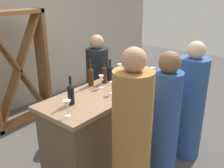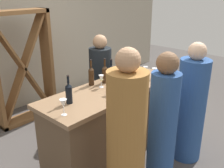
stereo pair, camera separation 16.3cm
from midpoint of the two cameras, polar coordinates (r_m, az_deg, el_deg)
The scene contains 19 objects.
ground_plane at distance 3.62m, azimuth -1.33°, elevation -14.38°, with size 12.00×12.00×0.00m, color #4C4744.
back_wall at distance 4.75m, azimuth -22.51°, elevation 10.94°, with size 8.00×0.10×2.80m, color #B2A893.
bar_counter at distance 3.38m, azimuth -1.40°, elevation -7.99°, with size 1.93×0.69×0.91m.
wine_rack at distance 4.27m, azimuth -21.04°, elevation 2.97°, with size 0.98×0.28×1.76m.
wine_bottle_leftmost_near_black at distance 2.76m, azimuth -10.73°, elevation -2.11°, with size 0.07×0.07×0.31m.
wine_bottle_second_left_amber_brown at distance 3.24m, azimuth -6.15°, elevation 1.78°, with size 0.07×0.07×0.33m.
wine_bottle_center_amber_brown at distance 3.32m, azimuth -3.17°, elevation 2.27°, with size 0.07×0.07×0.32m.
wine_bottle_second_right_near_black at distance 3.42m, azimuth -1.82°, elevation 2.62°, with size 0.08×0.08×0.29m.
wine_bottle_rightmost_dark_green at distance 3.67m, azimuth 2.85°, elevation 4.19°, with size 0.07×0.07×0.33m.
wine_glass_near_left at distance 3.55m, azimuth 7.66°, elevation 2.95°, with size 0.08×0.08×0.14m.
wine_glass_near_center at distance 2.51m, azimuth -11.70°, elevation -4.50°, with size 0.07×0.07×0.17m.
wine_glass_near_right at distance 2.98m, azimuth -1.47°, elevation -0.30°, with size 0.07×0.07×0.15m.
wine_glass_far_left at distance 3.54m, azimuth 5.68°, elevation 3.19°, with size 0.07×0.07×0.16m.
wine_glass_far_center at distance 3.17m, azimuth -3.86°, elevation 1.00°, with size 0.06×0.06×0.16m.
wine_glass_far_right at distance 3.59m, azimuth 0.37°, elevation 3.71°, with size 0.07×0.07×0.17m.
person_left_guest at distance 2.45m, azimuth 2.38°, elevation -12.22°, with size 0.46×0.46×1.63m.
person_center_guest at distance 3.34m, azimuth 15.42°, elevation -4.71°, with size 0.45×0.45×1.51m.
person_right_guest at distance 2.87m, azimuth 9.96°, elevation -8.36°, with size 0.35×0.35×1.50m.
person_server_behind at distance 4.07m, azimuth -4.33°, elevation 0.10°, with size 0.39×0.39×1.42m.
Camera 1 is at (-2.30, -1.87, 2.09)m, focal length 41.51 mm.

